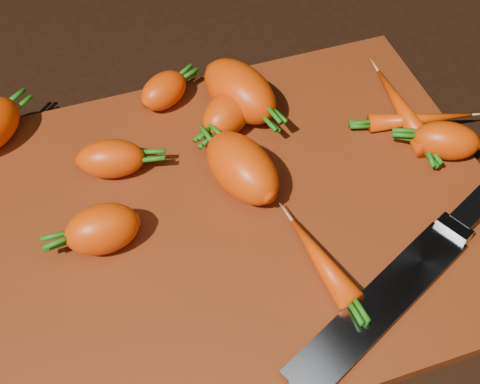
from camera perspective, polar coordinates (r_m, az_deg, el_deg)
name	(u,v)px	position (r m, az deg, el deg)	size (l,w,h in m)	color
ground	(243,222)	(0.66, 0.28, -2.54)	(2.00, 2.00, 0.01)	black
cutting_board	(243,215)	(0.65, 0.28, -1.97)	(0.50, 0.40, 0.01)	maroon
carrot_1	(102,229)	(0.62, -11.68, -3.12)	(0.07, 0.05, 0.05)	#F03D00
carrot_2	(240,91)	(0.72, -0.03, 8.60)	(0.10, 0.06, 0.06)	#F03D00
carrot_3	(242,168)	(0.65, 0.17, 2.08)	(0.09, 0.06, 0.06)	#F03D00
carrot_4	(228,113)	(0.71, -1.05, 6.77)	(0.07, 0.04, 0.04)	#F03D00
carrot_5	(164,91)	(0.74, -6.52, 8.59)	(0.06, 0.04, 0.04)	#F03D00
carrot_6	(446,140)	(0.71, 17.18, 4.22)	(0.07, 0.04, 0.04)	#F03D00
carrot_7	(402,108)	(0.74, 13.64, 6.94)	(0.12, 0.03, 0.03)	#F03D00
carrot_8	(421,119)	(0.74, 15.18, 6.03)	(0.11, 0.02, 0.02)	#F03D00
carrot_9	(321,260)	(0.60, 6.92, -5.81)	(0.10, 0.03, 0.03)	#F03D00
carrot_10	(111,159)	(0.68, -10.99, 2.80)	(0.07, 0.04, 0.04)	#F03D00
knife	(394,290)	(0.60, 13.02, -8.16)	(0.32, 0.18, 0.02)	gray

